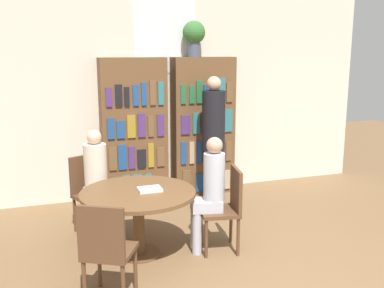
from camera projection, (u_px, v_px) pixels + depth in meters
name	position (u px, v px, depth m)	size (l,w,h in m)	color
wall_back	(165.00, 93.00, 6.58)	(6.40, 0.07, 3.00)	beige
bookshelf_left	(134.00, 131.00, 6.34)	(0.92, 0.34, 2.03)	brown
bookshelf_right	(203.00, 126.00, 6.67)	(0.92, 0.34, 2.03)	brown
flower_vase	(194.00, 35.00, 6.35)	(0.32, 0.32, 0.50)	#475166
reading_table	(138.00, 202.00, 4.65)	(1.20, 1.20, 0.70)	brown
chair_near_camera	(106.00, 247.00, 3.76)	(0.54, 0.54, 0.91)	brown
chair_left_side	(90.00, 189.00, 5.32)	(0.53, 0.53, 0.91)	brown
chair_far_side	(227.00, 205.00, 4.79)	(0.47, 0.47, 0.91)	brown
seated_reader_left	(98.00, 176.00, 5.15)	(0.37, 0.40, 1.24)	beige
seated_reader_right	(209.00, 189.00, 4.72)	(0.37, 0.28, 1.25)	#B2B7C6
librarian_standing	(214.00, 126.00, 6.18)	(0.32, 0.59, 1.78)	black
open_book_on_table	(150.00, 189.00, 4.64)	(0.24, 0.18, 0.03)	silver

